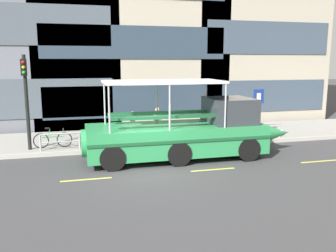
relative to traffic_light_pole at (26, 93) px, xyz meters
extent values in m
plane|color=#3D3D3F|center=(4.78, -3.80, -2.75)|extent=(120.00, 120.00, 0.00)
cube|color=#99968E|center=(4.78, 1.80, -2.66)|extent=(32.00, 4.80, 0.18)
cube|color=#B2ADA3|center=(4.78, -0.69, -2.66)|extent=(32.00, 0.18, 0.18)
cube|color=#DBD64C|center=(2.38, -4.36, -2.75)|extent=(1.80, 0.12, 0.01)
cube|color=#DBD64C|center=(7.18, -4.36, -2.75)|extent=(1.80, 0.12, 0.01)
cube|color=#DBD64C|center=(11.98, -4.36, -2.75)|extent=(1.80, 0.12, 0.01)
cube|color=#4C5660|center=(-1.70, 4.57, -0.71)|extent=(11.88, 0.06, 2.25)
cube|color=#2D3D4C|center=(5.72, 4.57, -1.00)|extent=(11.05, 0.06, 1.92)
cube|color=#2D3D4C|center=(5.72, 4.57, 2.49)|extent=(11.05, 0.06, 1.92)
cube|color=#3D4C5B|center=(14.46, 4.57, -0.87)|extent=(8.61, 0.06, 2.07)
cube|color=#3D4C5B|center=(14.46, 4.57, 2.89)|extent=(8.61, 0.06, 2.07)
cylinder|color=#9EA0A8|center=(6.51, -0.35, -1.83)|extent=(12.01, 0.07, 0.07)
cylinder|color=#9EA0A8|center=(6.51, -0.35, -2.20)|extent=(12.01, 0.06, 0.06)
cylinder|color=#9EA0A8|center=(0.50, -0.35, -2.20)|extent=(0.09, 0.09, 0.74)
cylinder|color=#9EA0A8|center=(2.21, -0.35, -2.20)|extent=(0.09, 0.09, 0.74)
cylinder|color=#9EA0A8|center=(3.93, -0.35, -2.20)|extent=(0.09, 0.09, 0.74)
cylinder|color=#9EA0A8|center=(5.65, -0.35, -2.20)|extent=(0.09, 0.09, 0.74)
cylinder|color=#9EA0A8|center=(7.36, -0.35, -2.20)|extent=(0.09, 0.09, 0.74)
cylinder|color=#9EA0A8|center=(9.08, -0.35, -2.20)|extent=(0.09, 0.09, 0.74)
cylinder|color=#9EA0A8|center=(10.80, -0.35, -2.20)|extent=(0.09, 0.09, 0.74)
cylinder|color=#9EA0A8|center=(12.51, -0.35, -2.20)|extent=(0.09, 0.09, 0.74)
cylinder|color=black|center=(0.00, 0.06, -0.45)|extent=(0.16, 0.16, 4.26)
cube|color=black|center=(0.00, -0.14, 1.13)|extent=(0.24, 0.20, 0.72)
sphere|color=red|center=(0.00, -0.25, 1.35)|extent=(0.14, 0.14, 0.14)
sphere|color=gold|center=(0.00, -0.25, 1.13)|extent=(0.14, 0.14, 0.14)
sphere|color=green|center=(0.00, -0.25, 0.91)|extent=(0.14, 0.14, 0.14)
cylinder|color=#4C4F54|center=(11.57, 0.41, -1.34)|extent=(0.08, 0.08, 2.47)
cube|color=navy|center=(11.57, 0.36, -0.45)|extent=(0.60, 0.04, 0.76)
cube|color=white|center=(11.57, 0.34, -0.45)|extent=(0.24, 0.01, 0.36)
torus|color=black|center=(1.53, 0.16, -2.22)|extent=(0.70, 0.04, 0.70)
torus|color=black|center=(0.49, 0.16, -2.22)|extent=(0.70, 0.04, 0.70)
cylinder|color=#268C3F|center=(1.01, 0.16, -2.06)|extent=(0.95, 0.04, 0.04)
cylinder|color=#268C3F|center=(0.83, 0.16, -1.92)|extent=(0.19, 0.04, 0.51)
cube|color=black|center=(0.79, 0.16, -1.64)|extent=(0.20, 0.08, 0.06)
cylinder|color=#A5A5AA|center=(1.49, 0.16, -1.72)|extent=(0.03, 0.46, 0.03)
cube|color=#2D9351|center=(6.24, -2.36, -1.88)|extent=(7.56, 2.58, 1.19)
cone|color=#2D9351|center=(10.87, -2.36, -1.88)|extent=(1.70, 1.13, 1.13)
cylinder|color=#2D9351|center=(2.46, -2.36, -1.88)|extent=(0.38, 1.13, 1.13)
cube|color=#19512C|center=(6.24, -3.67, -1.73)|extent=(7.56, 0.04, 0.12)
sphere|color=white|center=(11.29, -2.36, -1.83)|extent=(0.22, 0.22, 0.22)
cube|color=#33383D|center=(8.69, -2.36, -0.74)|extent=(1.89, 2.17, 1.09)
cube|color=silver|center=(5.67, -2.36, 0.56)|extent=(4.91, 2.37, 0.10)
cylinder|color=#B2B2B7|center=(8.01, -1.22, -0.39)|extent=(0.07, 0.07, 1.79)
cylinder|color=#B2B2B7|center=(8.01, -3.49, -0.39)|extent=(0.07, 0.07, 1.79)
cylinder|color=#B2B2B7|center=(5.67, -1.22, -0.39)|extent=(0.07, 0.07, 1.79)
cylinder|color=#B2B2B7|center=(5.67, -3.49, -0.39)|extent=(0.07, 0.07, 1.79)
cylinder|color=#B2B2B7|center=(3.34, -1.22, -0.39)|extent=(0.07, 0.07, 1.79)
cylinder|color=#B2B2B7|center=(3.34, -3.49, -0.39)|extent=(0.07, 0.07, 1.79)
cube|color=#19512C|center=(5.67, -1.74, -0.84)|extent=(4.52, 0.28, 0.12)
cube|color=#19512C|center=(5.67, -2.98, -0.84)|extent=(4.52, 0.28, 0.12)
cylinder|color=black|center=(9.07, -1.17, -2.25)|extent=(1.00, 0.28, 1.00)
cylinder|color=black|center=(9.07, -3.55, -2.25)|extent=(1.00, 0.28, 1.00)
cylinder|color=black|center=(6.05, -1.17, -2.25)|extent=(1.00, 0.28, 1.00)
cylinder|color=black|center=(6.05, -3.55, -2.25)|extent=(1.00, 0.28, 1.00)
cylinder|color=black|center=(3.40, -1.17, -2.25)|extent=(1.00, 0.28, 1.00)
cylinder|color=black|center=(3.40, -3.55, -2.25)|extent=(1.00, 0.28, 1.00)
cylinder|color=black|center=(9.38, 0.81, -2.15)|extent=(0.11, 0.11, 0.86)
cylinder|color=black|center=(9.42, 0.64, -2.15)|extent=(0.11, 0.11, 0.86)
cube|color=#B7B2A8|center=(9.40, 0.73, -1.41)|extent=(0.25, 0.35, 0.61)
cylinder|color=#B7B2A8|center=(9.36, 0.93, -1.44)|extent=(0.07, 0.07, 0.55)
cylinder|color=#B7B2A8|center=(9.44, 0.52, -1.44)|extent=(0.07, 0.07, 0.55)
sphere|color=#936B4C|center=(9.40, 0.73, -0.97)|extent=(0.24, 0.24, 0.24)
cylinder|color=#47423D|center=(6.05, 0.72, -2.16)|extent=(0.10, 0.10, 0.83)
cylinder|color=#47423D|center=(6.20, 0.80, -2.16)|extent=(0.10, 0.10, 0.83)
cube|color=#B7B2A8|center=(6.12, 0.76, -1.46)|extent=(0.36, 0.30, 0.58)
cylinder|color=#B7B2A8|center=(5.94, 0.67, -1.49)|extent=(0.07, 0.07, 0.53)
cylinder|color=#B7B2A8|center=(6.30, 0.86, -1.49)|extent=(0.07, 0.07, 0.53)
sphere|color=beige|center=(6.12, 0.76, -1.03)|extent=(0.23, 0.23, 0.23)
cylinder|color=#47423D|center=(4.82, 0.51, -2.20)|extent=(0.10, 0.10, 0.75)
cylinder|color=#47423D|center=(4.80, 0.65, -2.20)|extent=(0.10, 0.10, 0.75)
cube|color=#38383D|center=(4.81, 0.58, -1.55)|extent=(0.21, 0.31, 0.53)
cylinder|color=#38383D|center=(4.84, 0.40, -1.58)|extent=(0.07, 0.07, 0.48)
cylinder|color=#38383D|center=(4.78, 0.76, -1.58)|extent=(0.07, 0.07, 0.48)
sphere|color=tan|center=(4.81, 0.58, -1.16)|extent=(0.21, 0.21, 0.21)
camera|label=1|loc=(2.22, -16.84, 1.39)|focal=38.16mm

